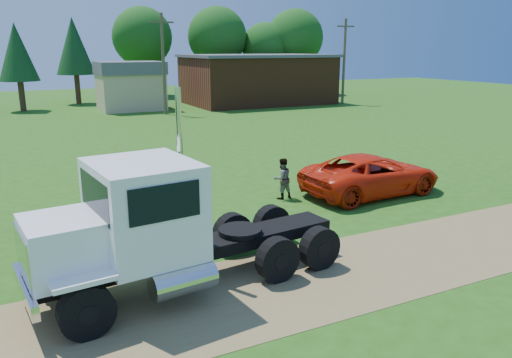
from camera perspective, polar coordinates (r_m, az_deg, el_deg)
name	(u,v)px	position (r m, az deg, el deg)	size (l,w,h in m)	color
ground	(322,277)	(13.83, 7.50, -11.00)	(140.00, 140.00, 0.00)	#264F11
dirt_track	(322,276)	(13.82, 7.50, -10.98)	(120.00, 4.20, 0.01)	brown
white_semi_tractor	(149,229)	(12.46, -12.08, -5.57)	(8.50, 3.63, 5.04)	black
orange_pickup	(371,174)	(21.43, 13.04, 0.51)	(2.82, 6.11, 1.70)	red
spectator_b	(282,179)	(20.27, 3.00, 0.05)	(0.82, 0.64, 1.68)	#999999
brick_building	(257,79)	(56.27, 0.13, 11.37)	(15.40, 10.40, 5.30)	brown
tan_shed	(130,85)	(51.60, -14.16, 10.36)	(6.20, 5.40, 4.70)	tan
utility_poles	(163,62)	(47.14, -10.54, 12.97)	(42.20, 0.28, 9.00)	#453A27
tree_row	(117,40)	(61.46, -15.61, 15.01)	(55.46, 16.05, 11.13)	#392417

